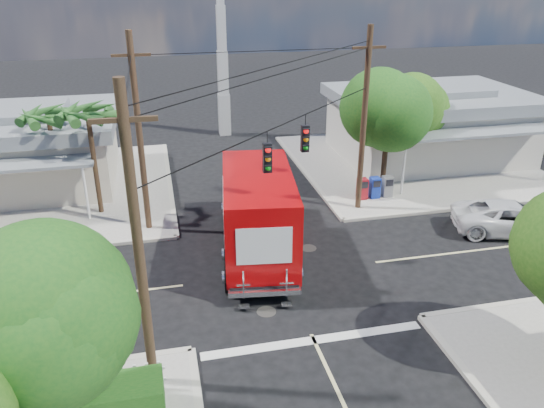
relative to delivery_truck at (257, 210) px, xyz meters
name	(u,v)px	position (x,y,z in m)	size (l,w,h in m)	color
ground	(283,273)	(0.63, -2.06, -1.94)	(120.00, 120.00, 0.00)	black
sidewalk_ne	(410,163)	(11.51, 8.82, -1.87)	(14.12, 14.12, 0.14)	gray
sidewalk_nw	(41,193)	(-10.25, 8.82, -1.87)	(14.12, 14.12, 0.14)	gray
road_markings	(292,293)	(0.63, -3.53, -1.94)	(32.00, 32.00, 0.01)	beige
building_ne	(429,122)	(13.13, 9.91, 0.38)	(11.80, 10.20, 4.50)	beige
building_nw	(18,148)	(-11.37, 10.41, 0.28)	(10.80, 10.20, 4.30)	beige
radio_tower	(222,56)	(1.13, 17.94, 3.70)	(0.80, 0.80, 17.00)	silver
tree_sw_front	(54,318)	(-6.36, -9.60, 2.39)	(3.88, 3.78, 6.03)	#422D1C
tree_ne_front	(390,108)	(7.84, 4.70, 2.82)	(4.21, 4.14, 6.66)	#422D1C
tree_ne_back	(416,106)	(10.44, 6.90, 2.24)	(3.77, 3.66, 5.82)	#422D1C
palm_nw_front	(88,115)	(-6.87, 5.44, 3.10)	(3.01, 3.08, 5.59)	#422D1C
palm_nw_back	(48,117)	(-8.87, 6.94, 2.73)	(3.01, 3.08, 5.19)	#422D1C
utility_poles	(234,154)	(-0.96, -0.45, 2.73)	(12.00, 10.68, 9.00)	#473321
picket_fence	(56,390)	(-7.17, -7.66, -1.26)	(5.94, 0.06, 1.00)	silver
vending_boxes	(375,187)	(7.13, 4.14, -1.25)	(1.90, 0.50, 1.10)	maroon
delivery_truck	(257,210)	(0.00, 0.00, 0.00)	(3.84, 9.11, 3.83)	black
parked_car	(512,218)	(11.80, -0.81, -1.21)	(2.44, 5.29, 1.47)	silver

